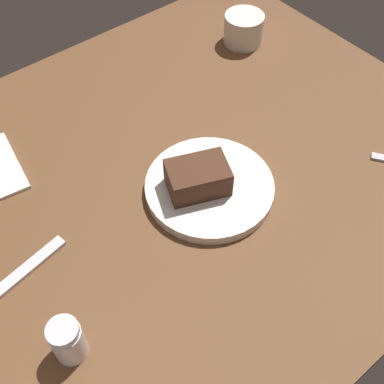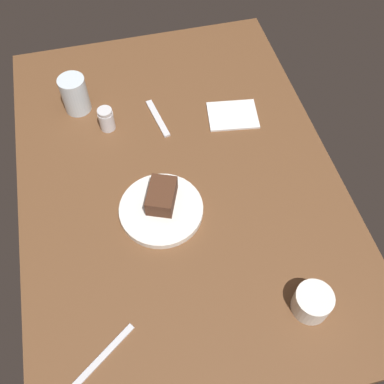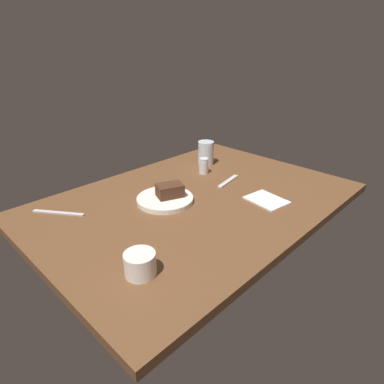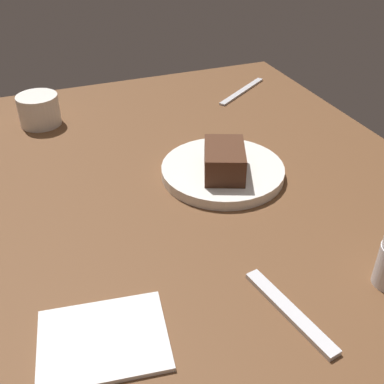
# 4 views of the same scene
# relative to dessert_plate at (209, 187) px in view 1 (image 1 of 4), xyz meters

# --- Properties ---
(dining_table) EXTENTS (1.20, 0.84, 0.03)m
(dining_table) POSITION_rel_dessert_plate_xyz_m (0.10, -0.07, -0.02)
(dining_table) COLOR brown
(dining_table) RESTS_ON ground
(dessert_plate) EXTENTS (0.21, 0.21, 0.02)m
(dessert_plate) POSITION_rel_dessert_plate_xyz_m (0.00, 0.00, 0.00)
(dessert_plate) COLOR white
(dessert_plate) RESTS_ON dining_table
(chocolate_cake_slice) EXTENTS (0.11, 0.10, 0.05)m
(chocolate_cake_slice) POSITION_rel_dessert_plate_xyz_m (0.02, -0.01, 0.03)
(chocolate_cake_slice) COLOR #472819
(chocolate_cake_slice) RESTS_ON dessert_plate
(salt_shaker) EXTENTS (0.04, 0.04, 0.07)m
(salt_shaker) POSITION_rel_dessert_plate_xyz_m (0.31, 0.09, 0.03)
(salt_shaker) COLOR silver
(salt_shaker) RESTS_ON dining_table
(coffee_cup) EXTENTS (0.08, 0.08, 0.06)m
(coffee_cup) POSITION_rel_dessert_plate_xyz_m (-0.32, -0.27, 0.02)
(coffee_cup) COLOR silver
(coffee_cup) RESTS_ON dining_table
(dessert_spoon) EXTENTS (0.15, 0.04, 0.01)m
(dessert_spoon) POSITION_rel_dessert_plate_xyz_m (0.31, -0.05, -0.01)
(dessert_spoon) COLOR silver
(dessert_spoon) RESTS_ON dining_table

